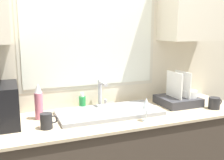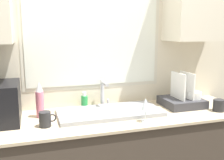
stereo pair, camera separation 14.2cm
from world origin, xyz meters
name	(u,v)px [view 2 (the right image)]	position (x,y,z in m)	size (l,w,h in m)	color
wall_back	(94,49)	(0.00, 0.61, 1.40)	(6.00, 0.38, 2.60)	beige
sink_basin	(110,112)	(0.05, 0.34, 0.93)	(0.80, 0.37, 0.03)	gray
faucet	(103,91)	(0.06, 0.53, 1.05)	(0.08, 0.17, 0.23)	#B7B7BC
dish_rack	(183,99)	(0.71, 0.36, 0.97)	(0.32, 0.31, 0.29)	#333338
spray_bottle	(40,101)	(-0.46, 0.42, 1.04)	(0.06, 0.06, 0.27)	#D8728C
soap_bottle	(84,102)	(-0.10, 0.54, 0.97)	(0.05, 0.05, 0.14)	#268C3F
mug_near_sink	(45,119)	(-0.44, 0.20, 0.96)	(0.11, 0.08, 0.10)	#262628
wine_glass	(145,105)	(0.24, 0.09, 1.04)	(0.06, 0.06, 0.17)	silver
mug_by_rack	(219,105)	(0.91, 0.15, 0.96)	(0.13, 0.09, 0.09)	#262628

